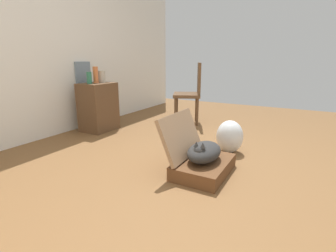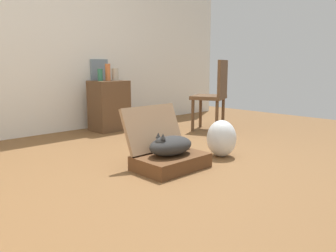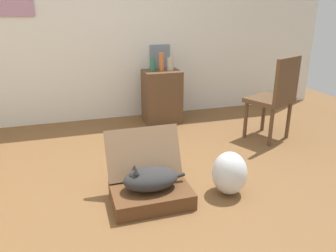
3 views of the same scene
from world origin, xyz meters
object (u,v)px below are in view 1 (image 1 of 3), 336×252
Objects in this scene: vase_short at (102,77)px; vase_round at (96,75)px; suitcase_base at (204,167)px; cat at (204,152)px; side_table at (98,107)px; vase_tall at (89,78)px; plastic_bag_white at (230,137)px; chair at (191,91)px.

vase_short is 0.12m from vase_round.
cat is (-0.01, 0.00, 0.15)m from suitcase_base.
vase_round is (0.00, 0.01, 0.47)m from side_table.
side_table reaches higher than suitcase_base.
suitcase_base is 2.69× the size of vase_round.
suitcase_base is 3.72× the size of vase_short.
cat is at bearing -108.75° from vase_round.
vase_tall reaches higher than cat.
plastic_bag_white is 2.07m from vase_short.
plastic_bag_white is at bearing 17.70° from chair.
plastic_bag_white is at bearing -89.53° from vase_round.
plastic_bag_white is 0.38× the size of chair.
side_table is at bearing 71.18° from cat.
suitcase_base is 1.21× the size of cat.
cat is 1.95m from chair.
vase_round is at bearing 90.47° from plastic_bag_white.
cat is at bearing -111.92° from vase_short.
cat is 0.53× the size of chair.
chair is at bearing -44.38° from vase_round.
side_table reaches higher than cat.
vase_tall is 0.17× the size of chair.
plastic_bag_white is 2.07m from vase_tall.
plastic_bag_white is 2.20× the size of vase_short.
plastic_bag_white is 2.26× the size of vase_tall.
cat is 3.17× the size of vase_tall.
vase_short is at bearing 86.97° from plastic_bag_white.
vase_short is (0.77, 1.92, 0.57)m from cat.
vase_round is at bearing 179.56° from vase_short.
chair is at bearing -41.45° from vase_tall.
vase_round is (0.65, 1.92, 0.75)m from suitcase_base.
plastic_bag_white is 0.53× the size of side_table.
vase_round reaches higher than plastic_bag_white.
vase_tall is at bearing 177.26° from vase_round.
suitcase_base is 2.19m from vase_short.
suitcase_base is at bearing -105.25° from vase_tall.
vase_round reaches higher than vase_short.
vase_tall is (0.53, 1.93, 0.72)m from suitcase_base.
chair is (1.71, 0.89, 0.32)m from cat.
vase_tall is at bearing 173.98° from side_table.
side_table is 0.47m from vase_round.
side_table reaches higher than plastic_bag_white.
vase_tall is at bearing 74.75° from suitcase_base.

